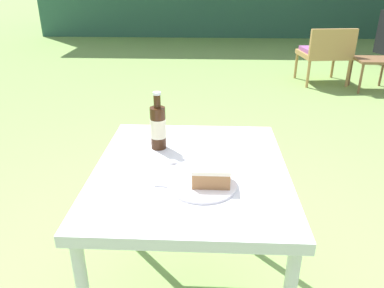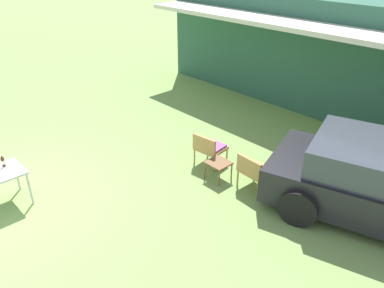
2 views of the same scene
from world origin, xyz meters
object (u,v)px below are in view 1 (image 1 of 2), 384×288
object	(u,v)px
wicker_chair_cushioned	(325,51)
cake_on_plate	(207,179)
patio_table	(191,184)
cola_bottle_near	(158,127)
garden_side_table	(374,63)

from	to	relation	value
wicker_chair_cushioned	cake_on_plate	xyz separation A→B (m)	(-1.52, -3.94, 0.30)
wicker_chair_cushioned	patio_table	xyz separation A→B (m)	(-1.58, -3.81, 0.20)
wicker_chair_cushioned	cake_on_plate	distance (m)	4.23
cola_bottle_near	cake_on_plate	bearing A→B (deg)	-55.82
cake_on_plate	cola_bottle_near	world-z (taller)	cola_bottle_near
cake_on_plate	patio_table	bearing A→B (deg)	115.43
garden_side_table	cola_bottle_near	bearing A→B (deg)	-123.82
wicker_chair_cushioned	garden_side_table	distance (m)	0.61
garden_side_table	cake_on_plate	distance (m)	4.22
garden_side_table	patio_table	xyz separation A→B (m)	(-2.12, -3.53, 0.29)
patio_table	cola_bottle_near	xyz separation A→B (m)	(-0.14, 0.17, 0.17)
garden_side_table	patio_table	bearing A→B (deg)	-120.90
patio_table	wicker_chair_cushioned	bearing A→B (deg)	67.48
wicker_chair_cushioned	cake_on_plate	size ratio (longest dim) A/B	3.12
garden_side_table	cake_on_plate	xyz separation A→B (m)	(-2.05, -3.66, 0.38)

